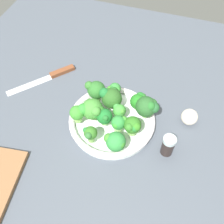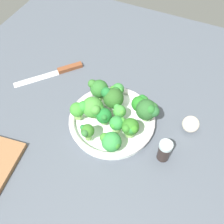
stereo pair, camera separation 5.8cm
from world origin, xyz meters
The scene contains 18 objects.
ground_plane centered at (0.00, 0.00, -1.25)cm, with size 130.00×130.00×2.50cm, color #49505B.
bowl centered at (-3.14, -3.29, 1.74)cm, with size 28.01×28.01×3.41cm.
broccoli_floret_0 centered at (-13.38, -7.73, 7.00)cm, with size 5.83×6.60×6.54cm.
broccoli_floret_1 centered at (1.36, -1.51, 7.85)cm, with size 6.76×7.51×7.59cm.
broccoli_floret_2 centered at (-5.62, -1.55, 6.76)cm, with size 4.94×5.50×5.88cm.
broccoli_floret_3 centered at (-6.88, -10.97, 7.45)cm, with size 5.78×5.35×6.71cm.
broccoli_floret_4 centered at (-2.05, -5.26, 6.73)cm, with size 4.14×4.34×5.38cm.
broccoli_floret_5 centered at (3.54, -10.24, 6.91)cm, with size 5.58×6.03×5.90cm.
broccoli_floret_6 centered at (2.68, 4.22, 7.98)cm, with size 5.96×6.78×7.61cm.
broccoli_floret_7 centered at (5.72, -1.24, 6.86)cm, with size 4.19×4.46×5.54cm.
broccoli_floret_8 centered at (-5.02, 2.60, 7.52)cm, with size 6.73×7.57×7.32cm.
broccoli_floret_9 centered at (0.74, -13.54, 8.46)cm, with size 6.56×7.44×8.14cm.
broccoli_floret_10 centered at (-7.22, 6.55, 7.00)cm, with size 4.67×4.67×6.14cm.
broccoli_floret_11 centered at (-7.03, -6.65, 7.07)cm, with size 4.63×4.60×6.19cm.
broccoli_floret_12 centered at (-13.27, 0.26, 7.28)cm, with size 4.65×4.17×6.07cm.
knife centered at (9.95, 25.36, 0.55)cm, with size 21.49×19.45×1.50cm.
garlic_bulb centered at (5.45, -26.96, 2.72)cm, with size 5.44×5.44×5.44cm, color #EFE1CC.
pepper_shaker centered at (-7.90, -22.37, 3.81)cm, with size 3.94×3.94×7.51cm.
Camera 1 is at (-51.83, -19.29, 74.08)cm, focal length 43.65 mm.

